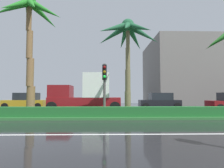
{
  "coord_description": "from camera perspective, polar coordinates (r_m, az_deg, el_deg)",
  "views": [
    {
      "loc": [
        5.2,
        -5.13,
        1.47
      ],
      "look_at": [
        5.59,
        11.45,
        2.46
      ],
      "focal_mm": 30.17,
      "sensor_mm": 36.0,
      "label": 1
    }
  ],
  "objects": [
    {
      "name": "traffic_signal_median_right",
      "position": [
        12.01,
        -2.29,
        1.26
      ],
      "size": [
        0.28,
        0.43,
        3.33
      ],
      "color": "#4C4C47",
      "rests_on": "median_strip"
    },
    {
      "name": "median_strip",
      "position": [
        14.19,
        -23.13,
        -8.78
      ],
      "size": [
        85.5,
        4.0,
        0.15
      ],
      "primitive_type": "cube",
      "color": "#2D6B33",
      "rests_on": "ground_plane"
    },
    {
      "name": "building_far_right",
      "position": [
        36.77,
        27.13,
        2.85
      ],
      "size": [
        20.43,
        12.83,
        10.48
      ],
      "color": "slate",
      "rests_on": "ground_plane"
    },
    {
      "name": "car_in_traffic_third",
      "position": [
        21.08,
        14.25,
        -5.06
      ],
      "size": [
        4.3,
        2.02,
        1.72
      ],
      "rotation": [
        0.0,
        0.0,
        3.14
      ],
      "color": "black",
      "rests_on": "ground_plane"
    },
    {
      "name": "car_in_traffic_second",
      "position": [
        22.0,
        -24.69,
        -4.78
      ],
      "size": [
        4.3,
        2.02,
        1.72
      ],
      "rotation": [
        0.0,
        0.0,
        3.14
      ],
      "color": "#B28C1E",
      "rests_on": "ground_plane"
    },
    {
      "name": "palm_tree_centre",
      "position": [
        13.83,
        4.78,
        14.08
      ],
      "size": [
        4.56,
        4.72,
        6.78
      ],
      "color": "brown",
      "rests_on": "median_strip"
    },
    {
      "name": "ground_plane",
      "position": [
        15.13,
        -21.73,
        -8.93
      ],
      "size": [
        90.0,
        42.0,
        0.1
      ],
      "primitive_type": "cube",
      "color": "black"
    },
    {
      "name": "palm_tree_centre_left",
      "position": [
        14.93,
        -23.66,
        16.65
      ],
      "size": [
        4.91,
        4.47,
        8.31
      ],
      "color": "brown",
      "rests_on": "median_strip"
    },
    {
      "name": "median_hedge",
      "position": [
        12.87,
        -25.42,
        -7.62
      ],
      "size": [
        76.5,
        0.7,
        0.6
      ],
      "color": "#1E6028",
      "rests_on": "median_strip"
    },
    {
      "name": "box_truck_lead",
      "position": [
        17.46,
        -7.9,
        -3.12
      ],
      "size": [
        6.4,
        2.64,
        3.46
      ],
      "rotation": [
        0.0,
        0.0,
        3.14
      ],
      "color": "maroon",
      "rests_on": "ground_plane"
    }
  ]
}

